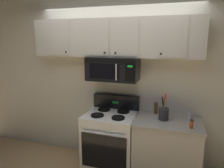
{
  "coord_description": "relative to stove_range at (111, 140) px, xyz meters",
  "views": [
    {
      "loc": [
        0.92,
        -2.37,
        1.99
      ],
      "look_at": [
        0.0,
        0.49,
        1.35
      ],
      "focal_mm": 32.98,
      "sensor_mm": 36.0,
      "label": 1
    }
  ],
  "objects": [
    {
      "name": "counter_segment",
      "position": [
        0.84,
        0.01,
        -0.02
      ],
      "size": [
        0.93,
        0.65,
        0.9
      ],
      "color": "#BCB7AD",
      "rests_on": "ground_plane"
    },
    {
      "name": "over_range_microwave",
      "position": [
        -0.0,
        0.12,
        1.11
      ],
      "size": [
        0.76,
        0.43,
        0.35
      ],
      "color": "black"
    },
    {
      "name": "salt_shaker",
      "position": [
        1.13,
        0.19,
        0.48
      ],
      "size": [
        0.05,
        0.05,
        0.1
      ],
      "color": "white",
      "rests_on": "counter_segment"
    },
    {
      "name": "back_wall",
      "position": [
        0.0,
        0.37,
        0.88
      ],
      "size": [
        5.2,
        0.1,
        2.7
      ],
      "primitive_type": "cube",
      "color": "silver",
      "rests_on": "ground_plane"
    },
    {
      "name": "utensil_crock_charcoal",
      "position": [
        0.78,
        0.01,
        0.53
      ],
      "size": [
        0.14,
        0.14,
        0.4
      ],
      "color": "#2D2D33",
      "rests_on": "counter_segment"
    },
    {
      "name": "spice_jar",
      "position": [
        1.13,
        -0.18,
        0.49
      ],
      "size": [
        0.05,
        0.05,
        0.12
      ],
      "color": "#C64C19",
      "rests_on": "counter_segment"
    },
    {
      "name": "upper_cabinets",
      "position": [
        -0.0,
        0.15,
        1.56
      ],
      "size": [
        2.5,
        0.36,
        0.55
      ],
      "color": "#BCB7AD"
    },
    {
      "name": "pepper_mill",
      "position": [
        0.64,
        0.23,
        0.52
      ],
      "size": [
        0.05,
        0.05,
        0.17
      ],
      "primitive_type": "cylinder",
      "color": "brown",
      "rests_on": "counter_segment"
    },
    {
      "name": "stove_range",
      "position": [
        0.0,
        0.0,
        0.0
      ],
      "size": [
        0.76,
        0.69,
        1.12
      ],
      "color": "white",
      "rests_on": "ground_plane"
    }
  ]
}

